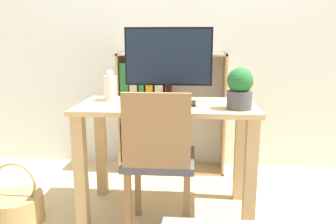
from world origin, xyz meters
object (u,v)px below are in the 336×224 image
at_px(monitor, 168,61).
at_px(keyboard, 165,103).
at_px(vase, 110,87).
at_px(potted_plant, 240,88).
at_px(chair, 159,157).
at_px(basket, 17,207).
at_px(bookshelf, 153,108).

relative_size(monitor, keyboard, 1.49).
height_order(monitor, vase, monitor).
bearing_deg(vase, monitor, 7.24).
relative_size(potted_plant, chair, 0.28).
height_order(monitor, keyboard, monitor).
relative_size(keyboard, basket, 0.98).
bearing_deg(basket, keyboard, 10.94).
distance_m(potted_plant, chair, 0.61).
bearing_deg(monitor, keyboard, -93.24).
height_order(potted_plant, bookshelf, bookshelf).
bearing_deg(keyboard, chair, -92.46).
xyz_separation_m(chair, basket, (-0.92, 0.08, -0.39)).
bearing_deg(vase, keyboard, -16.49).
relative_size(keyboard, vase, 1.88).
bearing_deg(vase, chair, -46.12).
distance_m(monitor, potted_plant, 0.53).
relative_size(vase, basket, 0.52).
xyz_separation_m(potted_plant, chair, (-0.46, -0.16, -0.38)).
relative_size(potted_plant, basket, 0.61).
height_order(monitor, basket, monitor).
bearing_deg(keyboard, potted_plant, -13.57).
distance_m(keyboard, chair, 0.37).
distance_m(monitor, keyboard, 0.30).
distance_m(chair, bookshelf, 1.06).
bearing_deg(chair, monitor, 95.88).
xyz_separation_m(vase, basket, (-0.56, -0.29, -0.73)).
relative_size(monitor, chair, 0.66).
xyz_separation_m(monitor, bookshelf, (-0.18, 0.62, -0.45)).
bearing_deg(vase, potted_plant, -14.91).
bearing_deg(bookshelf, basket, -128.33).
relative_size(chair, basket, 2.21).
xyz_separation_m(potted_plant, basket, (-1.38, -0.07, -0.76)).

